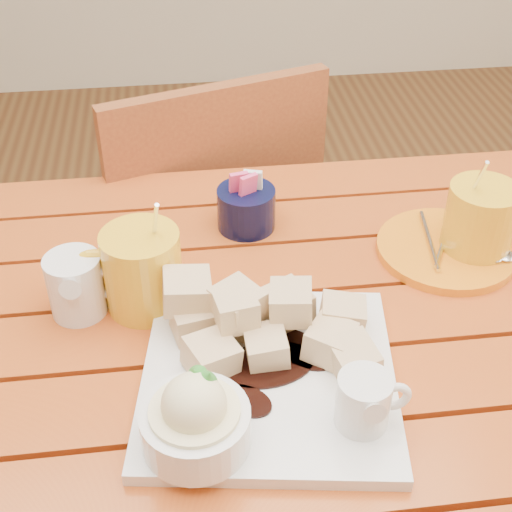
{
  "coord_description": "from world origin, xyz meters",
  "views": [
    {
      "loc": [
        -0.06,
        -0.67,
        1.37
      ],
      "look_at": [
        0.03,
        0.05,
        0.82
      ],
      "focal_mm": 50.0,
      "sensor_mm": 36.0,
      "label": 1
    }
  ],
  "objects": [
    {
      "name": "coffee_mug_right",
      "position": [
        0.35,
        0.11,
        0.81
      ],
      "size": [
        0.14,
        0.1,
        0.16
      ],
      "rotation": [
        0.0,
        0.0,
        0.35
      ],
      "color": "yellow",
      "rests_on": "table"
    },
    {
      "name": "orange_saucer",
      "position": [
        0.31,
        0.12,
        0.76
      ],
      "size": [
        0.2,
        0.2,
        0.02
      ],
      "rotation": [
        0.0,
        0.0,
        -0.34
      ],
      "color": "orange",
      "rests_on": "table"
    },
    {
      "name": "table",
      "position": [
        0.0,
        0.0,
        0.64
      ],
      "size": [
        1.2,
        0.79,
        0.75
      ],
      "color": "#9E3614",
      "rests_on": "ground"
    },
    {
      "name": "dessert_plate",
      "position": [
        0.01,
        -0.11,
        0.78
      ],
      "size": [
        0.33,
        0.33,
        0.12
      ],
      "rotation": [
        0.0,
        0.0,
        -0.15
      ],
      "color": "white",
      "rests_on": "table"
    },
    {
      "name": "sugar_caddy",
      "position": [
        0.04,
        0.22,
        0.78
      ],
      "size": [
        0.09,
        0.09,
        0.1
      ],
      "color": "black",
      "rests_on": "table"
    },
    {
      "name": "cream_pitcher",
      "position": [
        -0.2,
        0.05,
        0.79
      ],
      "size": [
        0.1,
        0.09,
        0.09
      ],
      "rotation": [
        0.0,
        0.0,
        -0.06
      ],
      "color": "white",
      "rests_on": "table"
    },
    {
      "name": "coffee_mug_left",
      "position": [
        -0.12,
        0.06,
        0.81
      ],
      "size": [
        0.14,
        0.1,
        0.17
      ],
      "rotation": [
        0.0,
        0.0,
        -0.09
      ],
      "color": "yellow",
      "rests_on": "table"
    },
    {
      "name": "chair_far",
      "position": [
        -0.02,
        0.55,
        0.49
      ],
      "size": [
        0.52,
        0.52,
        0.88
      ],
      "rotation": [
        0.0,
        0.0,
        3.45
      ],
      "color": "brown",
      "rests_on": "ground"
    }
  ]
}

